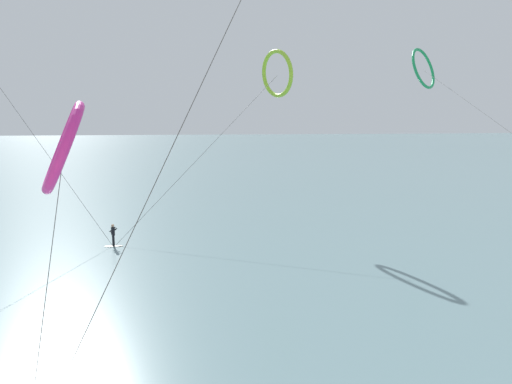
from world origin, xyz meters
TOP-DOWN VIEW (x-y plane):
  - sea_water at (0.00, 106.67)m, footprint 400.00×200.00m
  - surfer_ivory at (-9.49, 32.08)m, footprint 1.40×0.68m
  - kite_lime at (3.96, 40.13)m, footprint 14.88×10.12m
  - kite_magenta at (-7.79, 14.65)m, footprint 2.65×6.88m
  - kite_emerald at (22.30, 49.93)m, footprint 4.92×39.72m

SIDE VIEW (x-z plane):
  - sea_water at x=0.00m, z-range 0.00..0.08m
  - surfer_ivory at x=-9.49m, z-range -0.03..1.67m
  - kite_magenta at x=-7.79m, z-range 3.49..13.91m
  - kite_lime at x=3.96m, z-range 5.58..21.04m
  - kite_emerald at x=22.30m, z-range 6.20..23.34m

